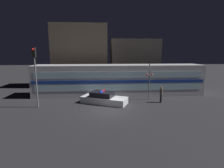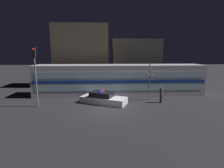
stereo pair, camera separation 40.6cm
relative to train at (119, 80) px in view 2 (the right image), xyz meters
The scene contains 8 objects.
ground_plane 6.57m from the train, 104.77° to the right, with size 120.00×120.00×0.00m, color black.
train is the anchor object (origin of this frame).
police_car 4.52m from the train, 117.49° to the right, with size 5.06×3.64×1.34m.
pedestrian 5.80m from the train, 44.30° to the right, with size 0.29×0.29×1.72m.
crossing_signal_near 4.13m from the train, 40.32° to the right, with size 0.74×0.29×4.01m.
traffic_light_corner 9.88m from the train, 150.31° to the right, with size 0.30×0.46×5.71m.
building_left 8.71m from the train, 130.08° to the left, with size 8.23×4.09×9.38m.
building_center 9.71m from the train, 68.46° to the left, with size 7.80×6.38×7.34m.
Camera 2 is at (-0.36, -15.43, 5.25)m, focal length 28.00 mm.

